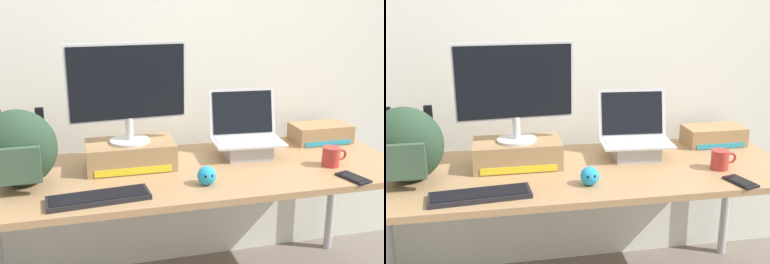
# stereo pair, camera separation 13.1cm
# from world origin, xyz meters

# --- Properties ---
(back_wall) EXTENTS (7.00, 0.10, 2.60)m
(back_wall) POSITION_xyz_m (0.00, 0.47, 1.30)
(back_wall) COLOR silver
(back_wall) RESTS_ON ground
(desk) EXTENTS (2.03, 0.74, 0.73)m
(desk) POSITION_xyz_m (0.00, 0.00, 0.67)
(desk) COLOR #A87F56
(desk) RESTS_ON ground
(toner_box_yellow) EXTENTS (0.41, 0.24, 0.12)m
(toner_box_yellow) POSITION_xyz_m (-0.28, 0.10, 0.79)
(toner_box_yellow) COLOR #9E7A51
(toner_box_yellow) RESTS_ON desk
(desktop_monitor) EXTENTS (0.55, 0.19, 0.46)m
(desktop_monitor) POSITION_xyz_m (-0.28, 0.10, 1.11)
(desktop_monitor) COLOR silver
(desktop_monitor) RESTS_ON toner_box_yellow
(open_laptop) EXTENTS (0.37, 0.27, 0.33)m
(open_laptop) POSITION_xyz_m (0.31, 0.12, 0.80)
(open_laptop) COLOR #ADADB2
(open_laptop) RESTS_ON desk
(external_keyboard) EXTENTS (0.41, 0.16, 0.02)m
(external_keyboard) POSITION_xyz_m (-0.45, -0.25, 0.74)
(external_keyboard) COLOR black
(external_keyboard) RESTS_ON desk
(messenger_backpack) EXTENTS (0.32, 0.28, 0.33)m
(messenger_backpack) POSITION_xyz_m (-0.76, -0.02, 0.90)
(messenger_backpack) COLOR #28422D
(messenger_backpack) RESTS_ON desk
(coffee_mug) EXTENTS (0.12, 0.08, 0.09)m
(coffee_mug) POSITION_xyz_m (0.66, -0.12, 0.78)
(coffee_mug) COLOR #B2332D
(coffee_mug) RESTS_ON desk
(cell_phone) EXTENTS (0.11, 0.16, 0.01)m
(cell_phone) POSITION_xyz_m (0.66, -0.30, 0.74)
(cell_phone) COLOR black
(cell_phone) RESTS_ON desk
(plush_toy) EXTENTS (0.08, 0.08, 0.08)m
(plush_toy) POSITION_xyz_m (0.01, -0.20, 0.77)
(plush_toy) COLOR #2393CC
(plush_toy) RESTS_ON desk
(toner_box_cyan) EXTENTS (0.32, 0.18, 0.10)m
(toner_box_cyan) POSITION_xyz_m (0.80, 0.24, 0.78)
(toner_box_cyan) COLOR #9E7A51
(toner_box_cyan) RESTS_ON desk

